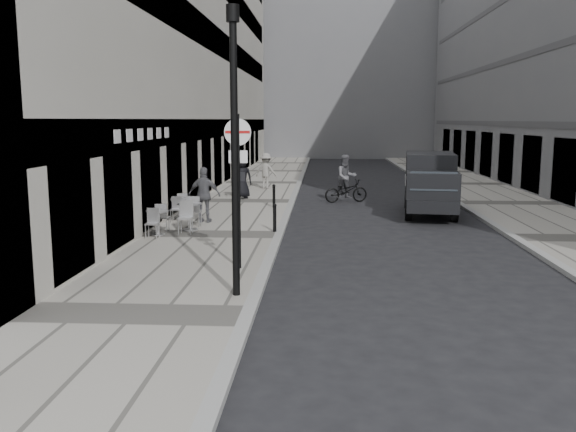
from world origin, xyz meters
name	(u,v)px	position (x,y,z in m)	size (l,w,h in m)	color
ground	(221,389)	(0.00, 0.00, 0.00)	(120.00, 120.00, 0.00)	black
sidewalk	(245,202)	(-2.00, 18.00, 0.06)	(4.00, 60.00, 0.12)	gray
far_sidewalk	(508,204)	(9.00, 18.00, 0.06)	(4.00, 60.00, 0.12)	gray
building_left	(182,12)	(-6.00, 24.50, 9.00)	(4.00, 45.00, 18.00)	#B9B5A8
building_far	(326,45)	(1.50, 56.00, 11.00)	(24.00, 16.00, 22.00)	slate
sign_post	(238,171)	(-0.60, 6.15, 2.39)	(0.61, 0.14, 3.54)	black
lamppost	(234,139)	(-0.35, 3.96, 3.17)	(0.25, 0.25, 5.49)	black
bollard_near	(275,219)	(-0.15, 10.83, 0.53)	(0.11, 0.11, 0.81)	black
bollard_far	(274,197)	(-0.60, 16.09, 0.54)	(0.11, 0.11, 0.85)	black
panel_van	(430,180)	(5.34, 15.48, 1.28)	(2.36, 5.00, 2.27)	black
cyclist	(346,184)	(2.31, 18.59, 0.80)	(2.01, 1.22, 2.05)	black
pedestrian_a	(204,195)	(-2.63, 12.40, 1.05)	(1.09, 0.45, 1.86)	#59595E
pedestrian_b	(266,171)	(-1.53, 22.70, 1.00)	(1.14, 0.65, 1.76)	gray
pedestrian_c	(242,177)	(-2.22, 18.73, 1.04)	(0.90, 0.59, 1.84)	black
cafe_table_near	(158,220)	(-3.60, 10.10, 0.56)	(0.67, 1.52, 0.87)	silver
cafe_table_mid	(180,207)	(-3.60, 12.97, 0.55)	(0.66, 1.48, 0.85)	silver
cafe_table_far	(190,214)	(-2.80, 10.94, 0.62)	(0.77, 1.74, 0.99)	silver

